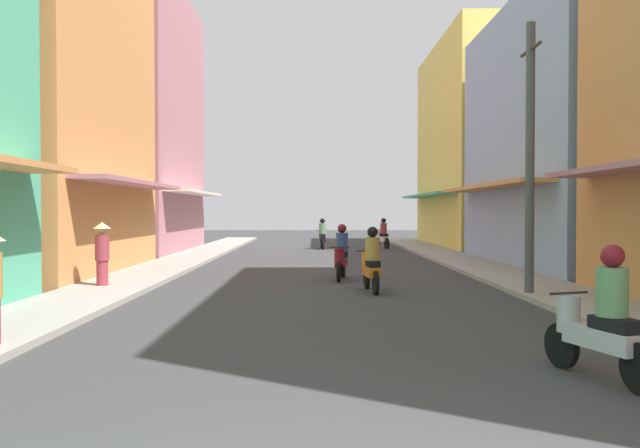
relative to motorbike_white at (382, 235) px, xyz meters
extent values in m
plane|color=#38383A|center=(-3.26, -13.28, -0.70)|extent=(88.89, 88.89, 0.00)
cube|color=#9E9991|center=(-8.58, -13.28, -0.64)|extent=(2.05, 48.41, 0.12)
cube|color=#9E9991|center=(2.05, -13.28, -0.64)|extent=(2.05, 48.41, 0.12)
cube|color=#D88C4C|center=(-12.60, -13.49, 5.31)|extent=(6.00, 9.14, 12.03)
cube|color=#B7727F|center=(-9.10, -13.49, 2.10)|extent=(1.10, 8.22, 0.12)
cube|color=#B7727F|center=(-12.60, -3.32, 5.35)|extent=(6.00, 10.07, 12.11)
cube|color=silver|center=(-9.10, -3.32, 2.10)|extent=(1.10, 9.06, 0.12)
cube|color=#8CA5CC|center=(6.07, -10.83, 3.85)|extent=(6.00, 11.34, 9.11)
cube|color=#D88C4C|center=(2.57, -10.83, 2.10)|extent=(1.10, 10.21, 0.12)
cube|color=#EFD159|center=(6.07, 1.49, 4.80)|extent=(6.00, 12.16, 11.02)
cube|color=#4CB28C|center=(2.57, 1.49, 2.10)|extent=(1.10, 10.94, 0.12)
cylinder|color=black|center=(-0.19, 0.63, -0.42)|extent=(0.24, 0.56, 0.56)
cylinder|color=black|center=(0.17, -0.57, -0.42)|extent=(0.24, 0.56, 0.56)
cube|color=silver|center=(0.01, -0.02, -0.20)|extent=(0.55, 1.04, 0.24)
cube|color=black|center=(0.06, -0.21, 0.00)|extent=(0.43, 0.62, 0.14)
cylinder|color=silver|center=(-0.15, 0.51, 0.00)|extent=(0.28, 0.28, 0.45)
cylinder|color=black|center=(-0.15, 0.51, 0.25)|extent=(0.54, 0.19, 0.03)
cylinder|color=#99333F|center=(0.05, -0.16, 0.35)|extent=(0.34, 0.34, 0.55)
sphere|color=black|center=(0.05, -0.16, 0.75)|extent=(0.26, 0.26, 0.26)
cylinder|color=black|center=(-0.49, -25.21, -0.42)|extent=(0.25, 0.56, 0.56)
cube|color=#B2B2B7|center=(-0.28, -25.85, -0.20)|extent=(0.57, 1.04, 0.24)
cube|color=black|center=(-0.22, -26.04, 0.00)|extent=(0.44, 0.62, 0.14)
cylinder|color=#B2B2B7|center=(-0.45, -25.32, 0.00)|extent=(0.28, 0.28, 0.45)
cylinder|color=black|center=(-0.45, -25.32, 0.25)|extent=(0.53, 0.20, 0.03)
cylinder|color=#598C59|center=(-0.23, -25.99, 0.35)|extent=(0.34, 0.34, 0.55)
sphere|color=maroon|center=(-0.23, -25.99, 0.75)|extent=(0.26, 0.26, 0.26)
cylinder|color=black|center=(-2.88, -15.72, -0.42)|extent=(0.16, 0.57, 0.56)
cylinder|color=black|center=(-2.70, -14.48, -0.42)|extent=(0.16, 0.57, 0.56)
cube|color=maroon|center=(-2.78, -15.05, -0.20)|extent=(0.42, 1.03, 0.24)
cube|color=black|center=(-2.76, -14.85, 0.00)|extent=(0.36, 0.59, 0.14)
cylinder|color=maroon|center=(-2.87, -15.59, 0.00)|extent=(0.28, 0.28, 0.45)
cylinder|color=black|center=(-2.87, -15.59, 0.25)|extent=(0.55, 0.11, 0.03)
cylinder|color=#334C8C|center=(-2.76, -14.90, 0.35)|extent=(0.34, 0.34, 0.55)
sphere|color=maroon|center=(-2.76, -14.90, 0.75)|extent=(0.26, 0.26, 0.26)
cylinder|color=black|center=(-3.17, 0.11, -0.42)|extent=(0.10, 0.56, 0.56)
cylinder|color=black|center=(-3.12, -1.14, -0.42)|extent=(0.10, 0.56, 0.56)
cube|color=black|center=(-3.14, -0.56, -0.20)|extent=(0.32, 1.01, 0.24)
cube|color=black|center=(-3.14, -0.76, 0.00)|extent=(0.30, 0.57, 0.14)
cylinder|color=black|center=(-3.17, -0.01, 0.00)|extent=(0.28, 0.28, 0.45)
cylinder|color=black|center=(-3.17, -0.01, 0.25)|extent=(0.55, 0.05, 0.03)
cylinder|color=#598C59|center=(-3.14, -0.71, 0.35)|extent=(0.34, 0.34, 0.55)
sphere|color=black|center=(-3.14, -0.71, 0.75)|extent=(0.26, 0.26, 0.26)
cylinder|color=black|center=(-2.24, -17.14, -0.42)|extent=(0.13, 0.56, 0.56)
cylinder|color=black|center=(-2.13, -18.38, -0.42)|extent=(0.13, 0.56, 0.56)
cube|color=orange|center=(-2.18, -17.81, -0.20)|extent=(0.36, 1.02, 0.24)
cube|color=black|center=(-2.17, -18.01, 0.00)|extent=(0.33, 0.58, 0.14)
cylinder|color=orange|center=(-2.23, -17.26, 0.00)|extent=(0.28, 0.28, 0.45)
cylinder|color=black|center=(-2.23, -17.26, 0.25)|extent=(0.55, 0.08, 0.03)
cylinder|color=#BF8C3F|center=(-2.17, -17.96, 0.35)|extent=(0.34, 0.34, 0.55)
sphere|color=black|center=(-2.17, -17.96, 0.75)|extent=(0.26, 0.26, 0.26)
cylinder|color=#99333F|center=(-8.78, -17.41, -0.34)|extent=(0.28, 0.28, 0.74)
cylinder|color=#99333F|center=(-8.78, -17.41, 0.34)|extent=(0.34, 0.34, 0.62)
sphere|color=tan|center=(-8.78, -17.41, 0.79)|extent=(0.22, 0.22, 0.22)
cone|color=#D1B77A|center=(-8.78, -17.41, 0.89)|extent=(0.44, 0.44, 0.16)
cylinder|color=#4C4C4F|center=(1.27, -18.86, 2.37)|extent=(0.20, 0.20, 6.16)
cylinder|color=#3F382D|center=(1.27, -18.86, 4.85)|extent=(0.08, 1.20, 0.08)
camera|label=1|loc=(-3.56, -33.00, 1.25)|focal=35.55mm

